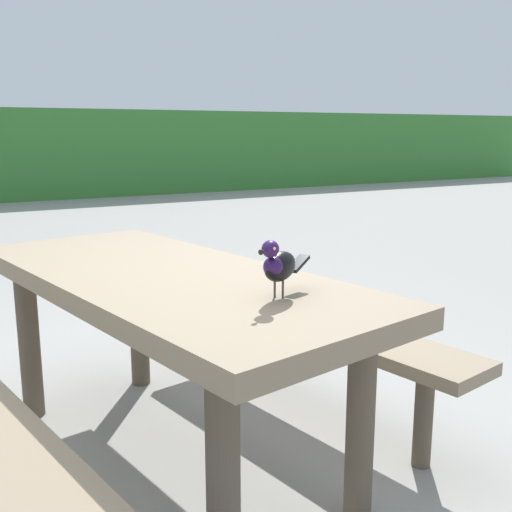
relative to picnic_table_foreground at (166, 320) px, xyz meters
The scene contains 3 objects.
ground_plane 0.58m from the picnic_table_foreground, 150.84° to the left, with size 60.00×60.00×0.00m, color gray.
picnic_table_foreground is the anchor object (origin of this frame).
bird_grackle 0.60m from the picnic_table_foreground, 70.67° to the right, with size 0.26×0.17×0.18m.
Camera 1 is at (-0.60, -2.07, 1.23)m, focal length 42.23 mm.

